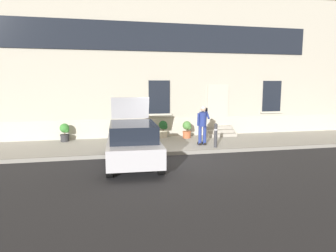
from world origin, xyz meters
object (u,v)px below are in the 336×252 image
at_px(hatchback_car_silver, 133,142).
at_px(bollard_near_person, 216,134).
at_px(planter_charcoal, 65,132).
at_px(planter_terracotta, 187,129).
at_px(planter_cream, 163,129).
at_px(planter_olive, 116,131).
at_px(person_on_phone, 203,123).

relative_size(hatchback_car_silver, bollard_near_person, 3.95).
xyz_separation_m(bollard_near_person, planter_charcoal, (-6.52, 2.76, -0.11)).
bearing_deg(planter_terracotta, planter_cream, 160.68).
relative_size(bollard_near_person, planter_cream, 1.22).
height_order(bollard_near_person, planter_cream, bollard_near_person).
bearing_deg(planter_cream, planter_olive, -170.64).
xyz_separation_m(hatchback_car_silver, person_on_phone, (3.28, 2.08, 0.35)).
height_order(person_on_phone, planter_olive, person_on_phone).
height_order(planter_cream, planter_terracotta, same).
xyz_separation_m(person_on_phone, planter_terracotta, (-0.18, 1.90, -0.55)).
bearing_deg(planter_cream, hatchback_car_silver, -114.02).
bearing_deg(planter_olive, bollard_near_person, -31.09).
height_order(planter_olive, planter_cream, same).
xyz_separation_m(planter_olive, planter_cream, (2.39, 0.39, 0.00)).
xyz_separation_m(person_on_phone, planter_cream, (-1.33, 2.31, -0.55)).
bearing_deg(bollard_near_person, hatchback_car_silver, -157.82).
height_order(planter_charcoal, planter_terracotta, same).
bearing_deg(planter_charcoal, person_on_phone, -19.62).
bearing_deg(planter_terracotta, planter_olive, 179.88).
bearing_deg(planter_cream, person_on_phone, -60.00).
relative_size(planter_charcoal, planter_terracotta, 1.00).
distance_m(planter_olive, planter_terracotta, 3.54).
xyz_separation_m(planter_cream, planter_terracotta, (1.15, -0.40, 0.00)).
xyz_separation_m(bollard_near_person, planter_cream, (-1.73, 2.88, -0.11)).
height_order(hatchback_car_silver, bollard_near_person, hatchback_car_silver).
bearing_deg(hatchback_car_silver, planter_terracotta, 52.10).
xyz_separation_m(hatchback_car_silver, planter_olive, (-0.44, 3.99, -0.19)).
bearing_deg(person_on_phone, hatchback_car_silver, -131.00).
relative_size(bollard_near_person, planter_olive, 1.22).
relative_size(person_on_phone, planter_olive, 2.04).
distance_m(hatchback_car_silver, bollard_near_person, 3.98).
bearing_deg(planter_cream, planter_terracotta, -19.32).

